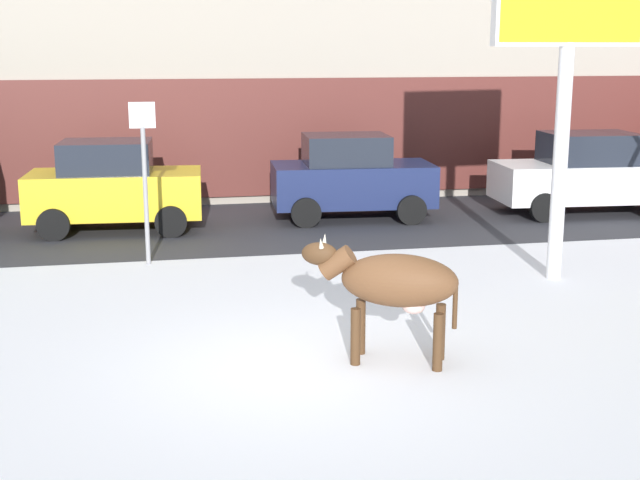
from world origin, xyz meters
TOP-DOWN VIEW (x-y plane):
  - ground_plane at (0.00, 0.00)m, footprint 120.00×120.00m
  - road_strip at (0.00, 8.56)m, footprint 60.00×5.60m
  - cow_brown at (1.06, 0.06)m, footprint 1.90×1.13m
  - billboard at (4.75, 3.27)m, footprint 2.53×0.30m
  - car_yellow_hatchback at (-2.46, 8.62)m, footprint 3.60×2.10m
  - car_navy_hatchback at (2.63, 8.89)m, footprint 3.60×2.10m
  - car_white_sedan at (8.08, 8.45)m, footprint 4.30×2.19m
  - pedestrian_near_billboard at (8.42, 11.79)m, footprint 0.36×0.24m
  - pedestrian_by_cars at (1.86, 11.79)m, footprint 0.36×0.24m
  - pedestrian_far_left at (7.29, 11.79)m, footprint 0.36×0.24m
  - street_sign at (-1.81, 5.57)m, footprint 0.44×0.08m

SIDE VIEW (x-z plane):
  - ground_plane at x=0.00m, z-range 0.00..0.00m
  - road_strip at x=0.00m, z-range 0.00..0.01m
  - pedestrian_near_billboard at x=8.42m, z-range 0.01..1.74m
  - pedestrian_by_cars at x=1.86m, z-range 0.01..1.74m
  - pedestrian_far_left at x=7.29m, z-range 0.01..1.74m
  - car_white_sedan at x=8.08m, z-range -0.01..1.83m
  - car_yellow_hatchback at x=-2.46m, z-range 0.00..1.86m
  - car_navy_hatchback at x=2.63m, z-range 0.00..1.86m
  - cow_brown at x=1.06m, z-range 0.22..1.76m
  - street_sign at x=-1.81m, z-range 0.26..3.08m
  - billboard at x=4.75m, z-range 1.53..7.09m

